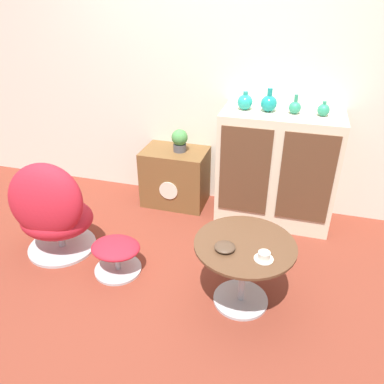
{
  "coord_description": "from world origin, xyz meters",
  "views": [
    {
      "loc": [
        0.75,
        -1.78,
        1.91
      ],
      "look_at": [
        0.06,
        0.57,
        0.55
      ],
      "focal_mm": 35.0,
      "sensor_mm": 36.0,
      "label": 1
    }
  ],
  "objects_px": {
    "vase_rightmost": "(323,110)",
    "ottoman": "(116,252)",
    "tv_console": "(175,177)",
    "vase_inner_right": "(295,107)",
    "teacup": "(264,257)",
    "sideboard": "(276,169)",
    "vase_leftmost": "(245,102)",
    "bowl": "(225,247)",
    "vase_inner_left": "(269,103)",
    "egg_chair": "(52,211)",
    "potted_plant": "(180,140)",
    "coffee_table": "(244,261)"
  },
  "relations": [
    {
      "from": "vase_rightmost",
      "to": "ottoman",
      "type": "bearing_deg",
      "value": -141.24
    },
    {
      "from": "tv_console",
      "to": "vase_inner_right",
      "type": "height_order",
      "value": "vase_inner_right"
    },
    {
      "from": "vase_rightmost",
      "to": "teacup",
      "type": "height_order",
      "value": "vase_rightmost"
    },
    {
      "from": "sideboard",
      "to": "teacup",
      "type": "bearing_deg",
      "value": -88.32
    },
    {
      "from": "vase_leftmost",
      "to": "bowl",
      "type": "bearing_deg",
      "value": -84.78
    },
    {
      "from": "vase_inner_left",
      "to": "vase_rightmost",
      "type": "xyz_separation_m",
      "value": [
        0.43,
        0.0,
        -0.02
      ]
    },
    {
      "from": "egg_chair",
      "to": "vase_rightmost",
      "type": "distance_m",
      "value": 2.26
    },
    {
      "from": "vase_leftmost",
      "to": "vase_inner_right",
      "type": "bearing_deg",
      "value": -0.0
    },
    {
      "from": "potted_plant",
      "to": "bowl",
      "type": "xyz_separation_m",
      "value": [
        0.69,
        -1.25,
        -0.16
      ]
    },
    {
      "from": "sideboard",
      "to": "vase_leftmost",
      "type": "height_order",
      "value": "vase_leftmost"
    },
    {
      "from": "vase_inner_left",
      "to": "teacup",
      "type": "relative_size",
      "value": 1.63
    },
    {
      "from": "sideboard",
      "to": "ottoman",
      "type": "distance_m",
      "value": 1.53
    },
    {
      "from": "vase_inner_left",
      "to": "bowl",
      "type": "distance_m",
      "value": 1.35
    },
    {
      "from": "vase_leftmost",
      "to": "teacup",
      "type": "height_order",
      "value": "vase_leftmost"
    },
    {
      "from": "potted_plant",
      "to": "egg_chair",
      "type": "bearing_deg",
      "value": -124.47
    },
    {
      "from": "sideboard",
      "to": "coffee_table",
      "type": "relative_size",
      "value": 1.55
    },
    {
      "from": "vase_rightmost",
      "to": "bowl",
      "type": "bearing_deg",
      "value": -112.52
    },
    {
      "from": "tv_console",
      "to": "egg_chair",
      "type": "xyz_separation_m",
      "value": [
        -0.66,
        -1.03,
        0.11
      ]
    },
    {
      "from": "tv_console",
      "to": "ottoman",
      "type": "xyz_separation_m",
      "value": [
        -0.1,
        -1.11,
        -0.1
      ]
    },
    {
      "from": "vase_inner_left",
      "to": "potted_plant",
      "type": "xyz_separation_m",
      "value": [
        -0.77,
        0.03,
        -0.41
      ]
    },
    {
      "from": "sideboard",
      "to": "vase_inner_right",
      "type": "bearing_deg",
      "value": 2.6
    },
    {
      "from": "egg_chair",
      "to": "coffee_table",
      "type": "xyz_separation_m",
      "value": [
        1.51,
        -0.13,
        -0.04
      ]
    },
    {
      "from": "teacup",
      "to": "potted_plant",
      "type": "bearing_deg",
      "value": 126.05
    },
    {
      "from": "tv_console",
      "to": "teacup",
      "type": "bearing_deg",
      "value": -52.5
    },
    {
      "from": "egg_chair",
      "to": "ottoman",
      "type": "relative_size",
      "value": 2.21
    },
    {
      "from": "teacup",
      "to": "vase_leftmost",
      "type": "bearing_deg",
      "value": 105.73
    },
    {
      "from": "coffee_table",
      "to": "teacup",
      "type": "relative_size",
      "value": 5.6
    },
    {
      "from": "sideboard",
      "to": "coffee_table",
      "type": "distance_m",
      "value": 1.14
    },
    {
      "from": "vase_inner_left",
      "to": "vase_inner_right",
      "type": "height_order",
      "value": "vase_inner_left"
    },
    {
      "from": "potted_plant",
      "to": "ottoman",
      "type": "bearing_deg",
      "value": -97.52
    },
    {
      "from": "vase_leftmost",
      "to": "vase_inner_right",
      "type": "xyz_separation_m",
      "value": [
        0.4,
        -0.0,
        -0.01
      ]
    },
    {
      "from": "ottoman",
      "to": "teacup",
      "type": "xyz_separation_m",
      "value": [
        1.08,
        -0.17,
        0.34
      ]
    },
    {
      "from": "vase_rightmost",
      "to": "vase_leftmost",
      "type": "bearing_deg",
      "value": 180.0
    },
    {
      "from": "vase_inner_left",
      "to": "potted_plant",
      "type": "height_order",
      "value": "vase_inner_left"
    },
    {
      "from": "sideboard",
      "to": "vase_leftmost",
      "type": "relative_size",
      "value": 6.71
    },
    {
      "from": "sideboard",
      "to": "bowl",
      "type": "relative_size",
      "value": 7.73
    },
    {
      "from": "ottoman",
      "to": "coffee_table",
      "type": "bearing_deg",
      "value": -3.0
    },
    {
      "from": "vase_inner_left",
      "to": "potted_plant",
      "type": "bearing_deg",
      "value": 177.89
    },
    {
      "from": "coffee_table",
      "to": "vase_leftmost",
      "type": "height_order",
      "value": "vase_leftmost"
    },
    {
      "from": "vase_inner_left",
      "to": "vase_rightmost",
      "type": "distance_m",
      "value": 0.43
    },
    {
      "from": "tv_console",
      "to": "vase_inner_left",
      "type": "relative_size",
      "value": 3.2
    },
    {
      "from": "vase_leftmost",
      "to": "potted_plant",
      "type": "bearing_deg",
      "value": 177.18
    },
    {
      "from": "vase_inner_right",
      "to": "teacup",
      "type": "xyz_separation_m",
      "value": [
        -0.05,
        -1.25,
        -0.55
      ]
    },
    {
      "from": "tv_console",
      "to": "vase_inner_left",
      "type": "distance_m",
      "value": 1.15
    },
    {
      "from": "egg_chair",
      "to": "teacup",
      "type": "relative_size",
      "value": 7.04
    },
    {
      "from": "egg_chair",
      "to": "vase_inner_left",
      "type": "xyz_separation_m",
      "value": [
        1.48,
        1.0,
        0.69
      ]
    },
    {
      "from": "bowl",
      "to": "coffee_table",
      "type": "bearing_deg",
      "value": 40.11
    },
    {
      "from": "egg_chair",
      "to": "coffee_table",
      "type": "distance_m",
      "value": 1.52
    },
    {
      "from": "potted_plant",
      "to": "bowl",
      "type": "distance_m",
      "value": 1.44
    },
    {
      "from": "tv_console",
      "to": "ottoman",
      "type": "relative_size",
      "value": 1.64
    }
  ]
}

